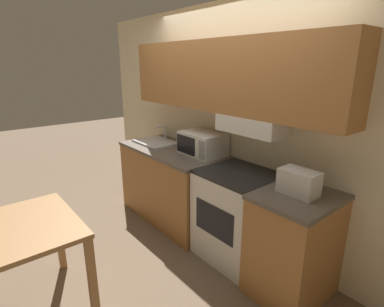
# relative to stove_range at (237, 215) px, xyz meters

# --- Properties ---
(ground_plane) EXTENTS (16.00, 16.00, 0.00)m
(ground_plane) POSITION_rel_stove_range_xyz_m (-0.44, 0.32, -0.46)
(ground_plane) COLOR brown
(wall_back) EXTENTS (5.13, 0.38, 2.55)m
(wall_back) POSITION_rel_stove_range_xyz_m (-0.43, 0.25, 1.07)
(wall_back) COLOR beige
(wall_back) RESTS_ON ground_plane
(lower_counter_main) EXTENTS (1.46, 0.70, 0.92)m
(lower_counter_main) POSITION_rel_stove_range_xyz_m (-1.09, -0.02, 0.00)
(lower_counter_main) COLOR #A36B38
(lower_counter_main) RESTS_ON ground_plane
(lower_counter_right_stub) EXTENTS (0.58, 0.70, 0.92)m
(lower_counter_right_stub) POSITION_rel_stove_range_xyz_m (0.65, -0.02, 0.00)
(lower_counter_right_stub) COLOR #A36B38
(lower_counter_right_stub) RESTS_ON ground_plane
(stove_range) EXTENTS (0.71, 0.65, 0.92)m
(stove_range) POSITION_rel_stove_range_xyz_m (0.00, 0.00, 0.00)
(stove_range) COLOR silver
(stove_range) RESTS_ON ground_plane
(microwave) EXTENTS (0.51, 0.37, 0.26)m
(microwave) POSITION_rel_stove_range_xyz_m (-0.67, 0.12, 0.59)
(microwave) COLOR silver
(microwave) RESTS_ON lower_counter_main
(toaster) EXTENTS (0.31, 0.19, 0.20)m
(toaster) POSITION_rel_stove_range_xyz_m (0.63, -0.01, 0.56)
(toaster) COLOR silver
(toaster) RESTS_ON lower_counter_right_stub
(sink_basin) EXTENTS (0.57, 0.40, 0.22)m
(sink_basin) POSITION_rel_stove_range_xyz_m (-1.44, -0.02, 0.48)
(sink_basin) COLOR #B7BABF
(sink_basin) RESTS_ON lower_counter_main
(dining_table) EXTENTS (0.90, 0.70, 0.78)m
(dining_table) POSITION_rel_stove_range_xyz_m (-0.52, -1.77, 0.18)
(dining_table) COLOR #9E7042
(dining_table) RESTS_ON ground_plane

